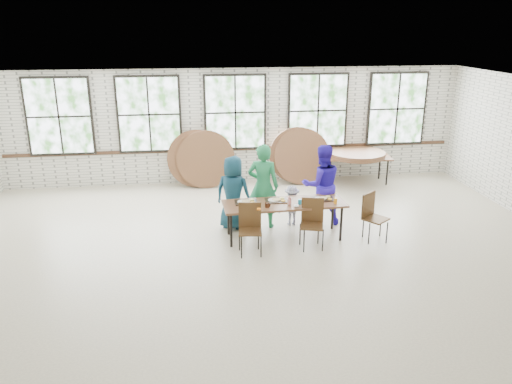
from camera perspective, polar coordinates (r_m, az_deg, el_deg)
The scene contains 13 objects.
room at distance 13.13m, azimuth -2.39°, elevation 8.87°, with size 12.00×12.00×12.00m.
dining_table at distance 9.80m, azimuth 3.25°, elevation -1.51°, with size 2.43×0.90×0.74m.
chair_near_left at distance 9.23m, azimuth -0.69°, elevation -3.68°, with size 0.46×0.45×0.95m.
chair_near_right at distance 9.53m, azimuth 6.43°, elevation -3.06°, with size 0.51×0.50×0.95m.
chair_spare at distance 10.03m, azimuth 13.11°, elevation -2.31°, with size 0.58×0.58×0.95m.
adult_teal at distance 10.26m, azimuth -2.61°, elevation -0.08°, with size 0.75×0.49×1.54m, color navy.
adult_green at distance 10.29m, azimuth 0.82°, elevation 0.69°, with size 0.65×0.43×1.78m, color #217F4B.
toddler at distance 10.55m, azimuth 4.11°, elevation -1.53°, with size 0.56×0.32×0.86m, color #1B1543.
adult_blue at distance 10.55m, azimuth 7.50°, elevation 0.82°, with size 0.84×0.65×1.72m, color #2F1BC2.
storage_table at distance 13.47m, azimuth 11.37°, elevation 3.80°, with size 1.87×0.93×0.74m.
tabletop_clutter at distance 9.79m, azimuth 4.13°, elevation -1.10°, with size 1.99×0.61×0.11m.
round_tops_stacked at distance 13.44m, azimuth 11.40°, elevation 4.28°, with size 1.50×1.50×0.13m.
round_tops_leaning at distance 13.09m, azimuth -0.57°, elevation 3.95°, with size 4.29×0.46×1.50m.
Camera 1 is at (-1.20, -8.44, 4.08)m, focal length 35.00 mm.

